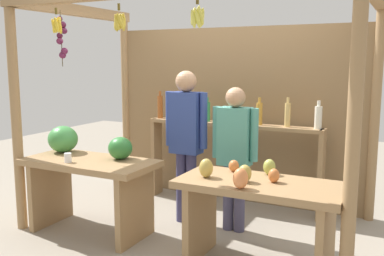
% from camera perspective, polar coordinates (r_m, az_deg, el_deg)
% --- Properties ---
extents(ground_plane, '(12.00, 12.00, 0.00)m').
position_cam_1_polar(ground_plane, '(4.77, 1.04, -12.36)').
color(ground_plane, gray).
rests_on(ground_plane, ground).
extents(market_stall, '(3.32, 1.99, 2.35)m').
position_cam_1_polar(market_stall, '(4.87, 3.26, 4.60)').
color(market_stall, '#99754C').
rests_on(market_stall, ground).
extents(fruit_counter_left, '(1.37, 0.69, 1.03)m').
position_cam_1_polar(fruit_counter_left, '(4.55, -13.55, -5.20)').
color(fruit_counter_left, '#99754C').
rests_on(fruit_counter_left, ground).
extents(fruit_counter_right, '(1.34, 0.64, 0.91)m').
position_cam_1_polar(fruit_counter_right, '(3.66, 8.58, -9.74)').
color(fruit_counter_right, '#99754C').
rests_on(fruit_counter_right, ground).
extents(bottle_shelf_unit, '(2.13, 0.22, 1.34)m').
position_cam_1_polar(bottle_shelf_unit, '(5.15, 5.29, -1.49)').
color(bottle_shelf_unit, '#99754C').
rests_on(bottle_shelf_unit, ground).
extents(vendor_man, '(0.48, 0.22, 1.62)m').
position_cam_1_polar(vendor_man, '(4.57, -0.77, -0.64)').
color(vendor_man, '#3A3863').
rests_on(vendor_man, ground).
extents(vendor_woman, '(0.48, 0.20, 1.46)m').
position_cam_1_polar(vendor_woman, '(4.37, 5.61, -2.52)').
color(vendor_woman, '#494768').
rests_on(vendor_woman, ground).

